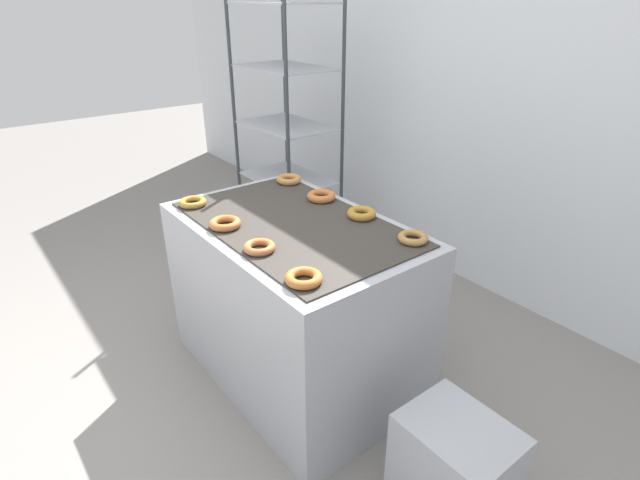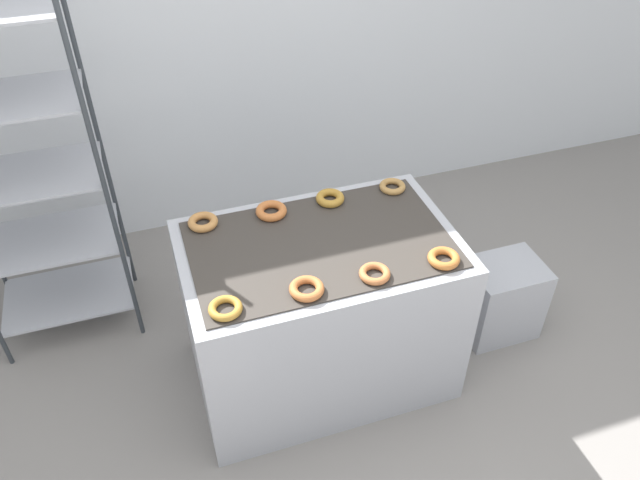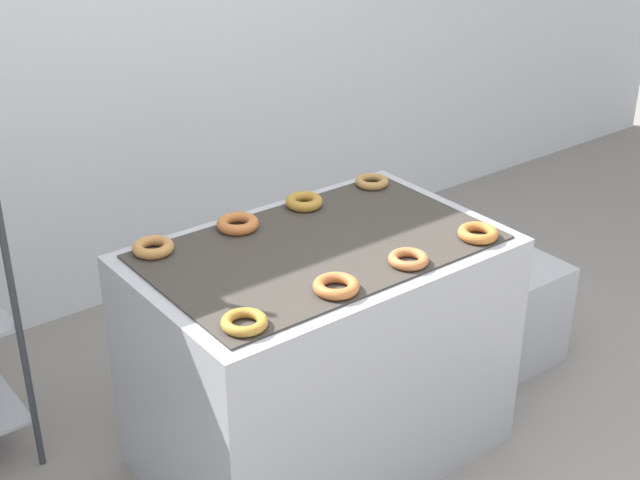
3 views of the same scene
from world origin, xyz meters
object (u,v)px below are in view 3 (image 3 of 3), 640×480
at_px(donut_near_right, 478,233).
at_px(donut_far_right, 372,182).
at_px(glaze_bin, 514,315).
at_px(donut_far_midright, 304,202).
at_px(donut_near_midleft, 336,286).
at_px(donut_far_left, 153,247).
at_px(donut_far_midleft, 238,224).
at_px(fryer_machine, 320,354).
at_px(donut_near_left, 244,322).
at_px(donut_near_midright, 408,259).

xyz_separation_m(donut_near_right, donut_far_right, (0.01, 0.55, -0.00)).
xyz_separation_m(glaze_bin, donut_far_midright, (-0.86, 0.30, 0.64)).
distance_m(donut_near_midleft, donut_far_left, 0.63).
bearing_deg(donut_far_midleft, fryer_machine, -61.88).
distance_m(donut_near_left, donut_far_midright, 0.82).
height_order(donut_far_left, donut_far_midright, donut_far_midright).
bearing_deg(donut_far_midright, glaze_bin, -19.39).
height_order(fryer_machine, glaze_bin, fryer_machine).
relative_size(glaze_bin, donut_near_right, 3.25).
bearing_deg(glaze_bin, donut_far_midright, 160.61).
distance_m(donut_near_midright, donut_far_left, 0.82).
bearing_deg(donut_far_left, donut_near_midright, -42.88).
bearing_deg(donut_near_left, glaze_bin, 9.47).
relative_size(donut_near_right, donut_far_midleft, 0.95).
bearing_deg(glaze_bin, donut_near_midleft, -168.04).
bearing_deg(donut_far_midright, donut_near_right, -60.96).
relative_size(glaze_bin, donut_far_right, 3.50).
xyz_separation_m(donut_near_midleft, donut_far_midright, (0.29, 0.55, 0.00)).
relative_size(donut_far_midleft, donut_far_midright, 1.07).
bearing_deg(donut_near_midright, donut_near_midleft, 179.76).
distance_m(donut_far_left, donut_far_midleft, 0.31).
bearing_deg(donut_near_right, donut_far_right, 88.97).
distance_m(donut_far_left, donut_far_midright, 0.60).
bearing_deg(donut_near_midleft, donut_near_left, -179.57).
bearing_deg(donut_near_left, donut_far_midright, 41.91).
relative_size(fryer_machine, donut_far_midright, 9.08).
bearing_deg(donut_near_right, donut_far_midleft, 137.59).
relative_size(fryer_machine, donut_far_left, 9.03).
height_order(donut_near_left, donut_near_midright, same).
bearing_deg(glaze_bin, donut_near_left, -170.53).
distance_m(donut_near_midright, donut_far_midleft, 0.61).
xyz_separation_m(fryer_machine, donut_near_left, (-0.47, -0.27, 0.44)).
relative_size(fryer_machine, donut_far_midleft, 8.50).
bearing_deg(fryer_machine, donut_far_left, 147.66).
relative_size(glaze_bin, donut_far_midright, 3.29).
relative_size(donut_near_left, donut_near_midright, 1.03).
height_order(fryer_machine, donut_near_midright, donut_near_midright).
bearing_deg(donut_near_left, donut_near_midright, 0.12).
relative_size(donut_near_midright, donut_far_midleft, 0.90).
xyz_separation_m(donut_near_right, donut_far_left, (-0.90, 0.56, 0.00)).
xyz_separation_m(donut_near_left, donut_far_left, (0.01, 0.56, 0.00)).
relative_size(fryer_machine, donut_near_midleft, 8.66).
distance_m(donut_near_right, donut_far_right, 0.55).
xyz_separation_m(glaze_bin, donut_near_midright, (-0.86, -0.24, 0.64)).
distance_m(fryer_machine, donut_near_midright, 0.53).
relative_size(glaze_bin, donut_far_left, 3.28).
height_order(donut_near_midright, donut_far_midleft, donut_far_midleft).
bearing_deg(donut_far_left, donut_far_midleft, -3.22).
xyz_separation_m(donut_near_left, donut_far_right, (0.93, 0.55, 0.00)).
distance_m(donut_near_left, donut_far_midleft, 0.63).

